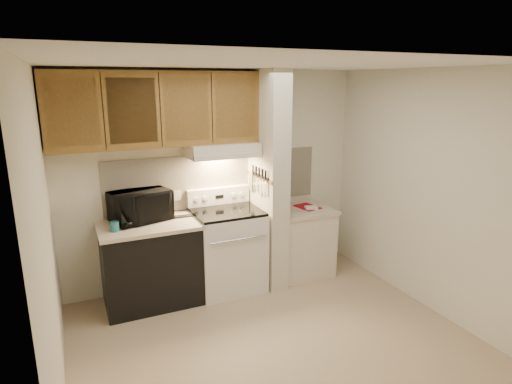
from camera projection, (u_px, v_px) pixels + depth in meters
floor at (271, 338)px, 4.06m from camera, size 3.60×3.60×0.00m
ceiling at (274, 64)px, 3.43m from camera, size 3.60×3.60×0.00m
wall_back at (216, 178)px, 5.07m from camera, size 3.60×2.50×0.02m
wall_left at (46, 244)px, 3.03m from camera, size 0.02×3.00×2.50m
wall_right at (427, 191)px, 4.47m from camera, size 0.02×3.00×2.50m
backsplash at (217, 180)px, 5.06m from camera, size 2.60×0.02×0.63m
range_body at (228, 251)px, 4.96m from camera, size 0.76×0.65×0.92m
oven_window at (238, 257)px, 4.67m from camera, size 0.50×0.01×0.30m
oven_handle at (239, 239)px, 4.58m from camera, size 0.65×0.02×0.02m
cooktop at (227, 211)px, 4.84m from camera, size 0.74×0.64×0.03m
range_backguard at (218, 196)px, 5.07m from camera, size 0.76×0.08×0.20m
range_display at (220, 197)px, 5.03m from camera, size 0.10×0.01×0.04m
range_knob_left_outer at (197, 199)px, 4.91m from camera, size 0.05×0.02×0.05m
range_knob_left_inner at (205, 198)px, 4.95m from camera, size 0.05×0.02×0.05m
range_knob_right_inner at (234, 195)px, 5.10m from camera, size 0.05×0.02×0.05m
range_knob_right_outer at (242, 194)px, 5.14m from camera, size 0.05×0.02×0.05m
dishwasher_front at (151, 265)px, 4.63m from camera, size 1.00×0.63×0.87m
left_countertop at (149, 225)px, 4.51m from camera, size 1.04×0.67×0.04m
spoon_rest at (184, 216)px, 4.73m from camera, size 0.24×0.08×0.02m
teal_jar at (115, 227)px, 4.27m from camera, size 0.10×0.10×0.10m
outlet at (178, 195)px, 4.89m from camera, size 0.08×0.01×0.12m
microwave at (140, 206)px, 4.57m from camera, size 0.68×0.55×0.33m
partition_pillar at (268, 180)px, 4.96m from camera, size 0.22×0.70×2.50m
pillar_trim at (259, 177)px, 4.90m from camera, size 0.01×0.70×0.04m
knife_strip at (260, 176)px, 4.85m from camera, size 0.02×0.42×0.04m
knife_blade_a at (266, 188)px, 4.72m from camera, size 0.01×0.03×0.16m
knife_handle_a at (266, 175)px, 4.69m from camera, size 0.02×0.02×0.10m
knife_blade_b at (263, 188)px, 4.79m from camera, size 0.01×0.04×0.18m
knife_handle_b at (263, 174)px, 4.75m from camera, size 0.02×0.02×0.10m
knife_blade_c at (259, 187)px, 4.87m from camera, size 0.01×0.04×0.20m
knife_handle_c at (259, 172)px, 4.83m from camera, size 0.02×0.02×0.10m
knife_blade_d at (256, 183)px, 4.95m from camera, size 0.01×0.04×0.16m
knife_handle_d at (256, 171)px, 4.91m from camera, size 0.02×0.02×0.10m
knife_blade_e at (254, 183)px, 5.01m from camera, size 0.01×0.04×0.18m
knife_handle_e at (253, 169)px, 4.99m from camera, size 0.02×0.02×0.10m
oven_mitt at (252, 181)px, 5.07m from camera, size 0.03×0.09×0.21m
right_cab_base at (300, 243)px, 5.36m from camera, size 0.70×0.60×0.81m
right_countertop at (301, 210)px, 5.25m from camera, size 0.74×0.64×0.04m
red_folder at (308, 207)px, 5.30m from camera, size 0.27×0.34×0.01m
white_box at (311, 208)px, 5.21m from camera, size 0.16×0.13×0.04m
range_hood at (222, 150)px, 4.78m from camera, size 0.78×0.44×0.15m
hood_lip at (229, 156)px, 4.61m from camera, size 0.78×0.04×0.06m
upper_cabinets at (157, 109)px, 4.43m from camera, size 2.18×0.33×0.77m
cab_door_a at (72, 112)px, 3.96m from camera, size 0.46×0.01×0.63m
cab_gap_a at (103, 112)px, 4.07m from camera, size 0.01×0.01×0.73m
cab_door_b at (132, 111)px, 4.18m from camera, size 0.46×0.01×0.63m
cab_gap_b at (160, 110)px, 4.29m from camera, size 0.01×0.01×0.73m
cab_door_c at (187, 109)px, 4.40m from camera, size 0.46×0.01×0.63m
cab_gap_c at (212, 109)px, 4.51m from camera, size 0.01×0.01×0.73m
cab_door_d at (236, 108)px, 4.61m from camera, size 0.46×0.01×0.63m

